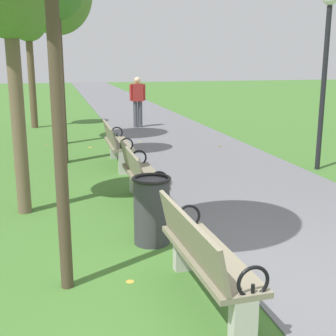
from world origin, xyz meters
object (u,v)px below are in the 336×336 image
pedestrian_walking (138,99)px  lamp_post (326,54)px  park_bench_2 (141,175)px  tree_5 (28,25)px  park_bench_1 (203,256)px  park_bench_3 (116,143)px  trash_bin (152,210)px

pedestrian_walking → lamp_post: lamp_post is taller
park_bench_2 → lamp_post: size_ratio=0.46×
tree_5 → pedestrian_walking: size_ratio=2.48×
pedestrian_walking → lamp_post: 7.17m
park_bench_1 → tree_5: size_ratio=0.40×
park_bench_3 → tree_5: 6.96m
park_bench_2 → tree_5: tree_5 is taller
park_bench_1 → trash_bin: size_ratio=1.92×
park_bench_2 → pedestrian_walking: bearing=79.9°
park_bench_3 → park_bench_2: bearing=-90.0°
park_bench_2 → lamp_post: 4.61m
park_bench_1 → park_bench_3: 5.81m
park_bench_1 → pedestrian_walking: size_ratio=1.00×
park_bench_3 → trash_bin: bearing=-92.0°
lamp_post → tree_5: bearing=128.1°
park_bench_3 → lamp_post: 4.56m
pedestrian_walking → trash_bin: bearing=-99.4°
trash_bin → lamp_post: (4.12, 2.96, 1.88)m
trash_bin → lamp_post: bearing=35.7°
park_bench_1 → park_bench_3: bearing=90.0°
park_bench_2 → tree_5: 9.49m
park_bench_1 → tree_5: 12.38m
park_bench_3 → trash_bin: size_ratio=1.91×
park_bench_1 → park_bench_3: (-0.00, 5.81, 0.00)m
pedestrian_walking → trash_bin: 9.66m
tree_5 → trash_bin: (1.71, -10.38, -2.81)m
tree_5 → lamp_post: bearing=-51.9°
park_bench_1 → tree_5: bearing=98.8°
park_bench_1 → pedestrian_walking: (1.43, 11.07, 0.44)m
park_bench_2 → pedestrian_walking: size_ratio=0.99×
park_bench_1 → pedestrian_walking: bearing=82.6°
park_bench_1 → tree_5: tree_5 is taller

